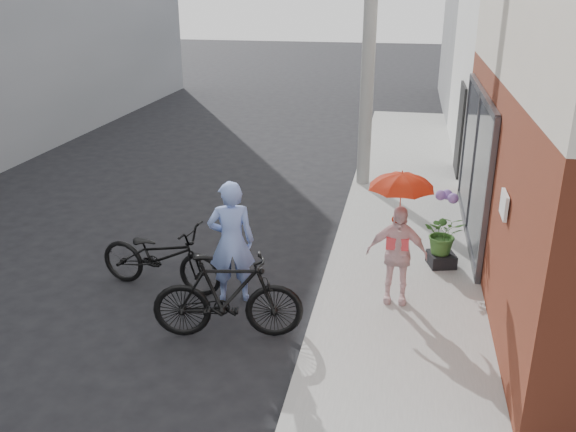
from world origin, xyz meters
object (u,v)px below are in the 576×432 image
(bike_left, at_px, (161,256))
(planter, at_px, (441,259))
(officer, at_px, (231,242))
(utility_pole, at_px, (370,23))
(kimono_woman, at_px, (397,254))
(bike_right, at_px, (228,296))

(bike_left, distance_m, planter, 4.32)
(officer, bearing_deg, bike_left, -22.98)
(utility_pole, xyz_separation_m, kimono_woman, (0.85, -5.27, -2.68))
(officer, relative_size, bike_left, 0.91)
(utility_pole, distance_m, bike_right, 7.16)
(officer, height_order, bike_right, officer)
(bike_right, bearing_deg, officer, 1.96)
(bike_left, xyz_separation_m, kimono_woman, (3.41, 0.05, 0.31))
(officer, bearing_deg, kimono_woman, 168.08)
(bike_right, xyz_separation_m, kimono_woman, (2.06, 1.15, 0.25))
(utility_pole, bearing_deg, kimono_woman, -80.87)
(utility_pole, xyz_separation_m, officer, (-1.43, -5.45, -2.60))
(utility_pole, relative_size, bike_left, 3.55)
(bike_right, relative_size, planter, 4.91)
(bike_left, xyz_separation_m, planter, (4.11, 1.33, -0.30))
(bike_right, bearing_deg, kimono_woman, -71.58)
(bike_right, distance_m, kimono_woman, 2.37)
(officer, height_order, kimono_woman, officer)
(planter, bearing_deg, bike_right, -138.69)
(kimono_woman, xyz_separation_m, planter, (0.70, 1.27, -0.60))
(officer, xyz_separation_m, bike_right, (0.22, -0.97, -0.32))
(kimono_woman, relative_size, planter, 3.60)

